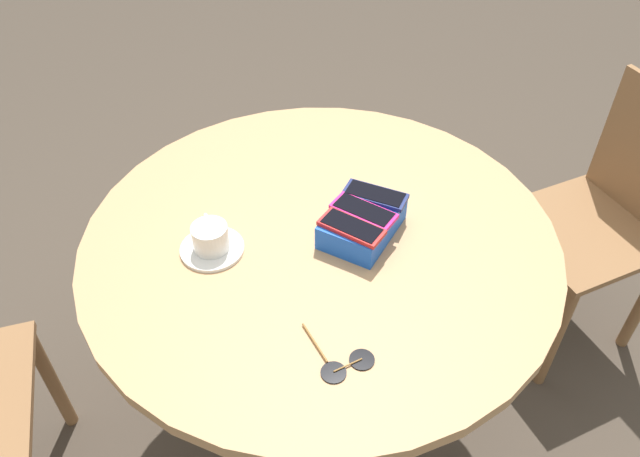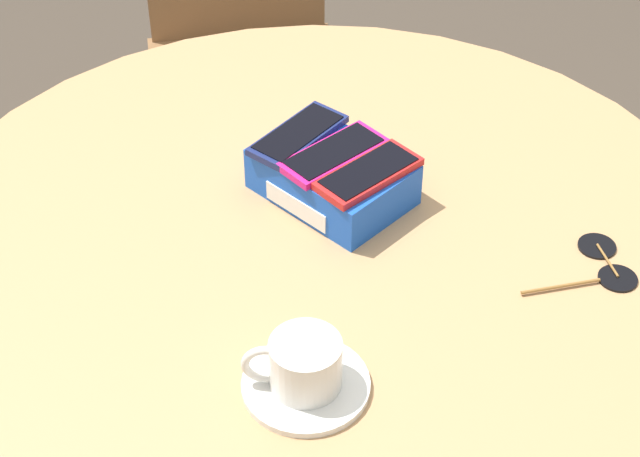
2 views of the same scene
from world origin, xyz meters
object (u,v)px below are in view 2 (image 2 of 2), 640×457
at_px(phone_navy, 298,135).
at_px(saucer, 306,385).
at_px(round_table, 320,308).
at_px(phone_magenta, 334,154).
at_px(coffee_cup, 303,363).
at_px(chair_near_window, 246,64).
at_px(phone_box, 332,177).
at_px(sunglasses, 602,264).
at_px(phone_red, 369,173).

distance_m(phone_navy, saucer, 0.37).
bearing_deg(round_table, phone_magenta, 134.29).
bearing_deg(phone_magenta, coffee_cup, -41.19).
relative_size(phone_magenta, coffee_cup, 1.51).
relative_size(phone_navy, phone_magenta, 1.02).
distance_m(coffee_cup, chair_near_window, 1.18).
bearing_deg(chair_near_window, coffee_cup, -28.32).
bearing_deg(phone_box, chair_near_window, 156.62).
distance_m(phone_magenta, sunglasses, 0.35).
bearing_deg(phone_magenta, chair_near_window, 156.76).
xyz_separation_m(phone_magenta, sunglasses, (0.29, 0.18, -0.06)).
relative_size(phone_box, chair_near_window, 0.25).
height_order(saucer, chair_near_window, chair_near_window).
xyz_separation_m(phone_navy, phone_red, (0.12, 0.02, 0.00)).
distance_m(round_table, saucer, 0.26).
relative_size(saucer, chair_near_window, 0.16).
relative_size(round_table, sunglasses, 6.61).
xyz_separation_m(phone_navy, coffee_cup, (0.30, -0.20, -0.03)).
xyz_separation_m(phone_magenta, coffee_cup, (0.24, -0.21, -0.03)).
relative_size(phone_navy, coffee_cup, 1.55).
xyz_separation_m(round_table, phone_box, (-0.06, 0.06, 0.14)).
relative_size(round_table, phone_magenta, 7.13).
xyz_separation_m(saucer, sunglasses, (0.05, 0.39, -0.00)).
xyz_separation_m(phone_magenta, chair_near_window, (-0.75, 0.32, -0.37)).
relative_size(phone_box, coffee_cup, 2.16).
height_order(sunglasses, chair_near_window, chair_near_window).
bearing_deg(phone_box, coffee_cup, -40.92).
relative_size(round_table, phone_navy, 6.97).
bearing_deg(phone_navy, saucer, -33.07).
bearing_deg(sunglasses, phone_red, -144.30).
xyz_separation_m(round_table, saucer, (0.18, -0.15, 0.12)).
distance_m(round_table, phone_red, 0.19).
bearing_deg(coffee_cup, phone_navy, 146.53).
distance_m(phone_box, coffee_cup, 0.32).
xyz_separation_m(coffee_cup, sunglasses, (0.05, 0.39, -0.04)).
relative_size(round_table, phone_box, 5.01).
height_order(phone_navy, phone_red, same).
relative_size(phone_box, phone_navy, 1.39).
bearing_deg(sunglasses, phone_navy, -151.09).
height_order(phone_navy, saucer, phone_navy).
height_order(phone_red, chair_near_window, chair_near_window).
bearing_deg(phone_red, saucer, -49.66).
bearing_deg(phone_navy, phone_magenta, 12.53).
xyz_separation_m(phone_box, phone_magenta, (-0.00, 0.00, 0.03)).
bearing_deg(saucer, phone_red, 130.34).
bearing_deg(coffee_cup, phone_magenta, 138.81).
distance_m(phone_box, phone_red, 0.07).
relative_size(phone_navy, saucer, 1.10).
xyz_separation_m(phone_navy, saucer, (0.31, -0.20, -0.06)).
bearing_deg(phone_red, phone_navy, -168.00).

